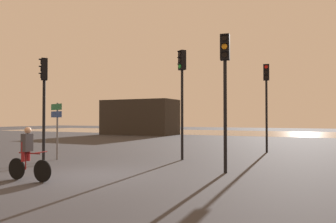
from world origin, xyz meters
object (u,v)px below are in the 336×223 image
object	(u,v)px
traffic_light_far_right	(266,92)
traffic_light_center	(182,84)
distant_building	(140,117)
traffic_light_near_left	(44,90)
traffic_light_near_right	(225,77)
cyclist	(28,153)
direction_sign_post	(57,120)

from	to	relation	value
traffic_light_far_right	traffic_light_center	bearing A→B (deg)	51.09
distant_building	traffic_light_near_left	distance (m)	25.04
distant_building	traffic_light_near_right	distance (m)	27.68
traffic_light_near_left	cyclist	world-z (taller)	traffic_light_near_left
traffic_light_near_left	traffic_light_center	bearing A→B (deg)	-100.64
traffic_light_near_right	cyclist	xyz separation A→B (m)	(-4.98, -3.96, -2.50)
traffic_light_far_right	traffic_light_near_right	bearing A→B (deg)	80.05
distant_building	traffic_light_center	world-z (taller)	traffic_light_center
direction_sign_post	cyclist	xyz separation A→B (m)	(3.01, -4.20, -0.97)
distant_building	traffic_light_near_left	world-z (taller)	traffic_light_near_left
direction_sign_post	cyclist	world-z (taller)	direction_sign_post
distant_building	direction_sign_post	size ratio (longest dim) A/B	3.34
distant_building	traffic_light_near_left	xyz separation A→B (m)	(9.33, -23.21, 1.01)
distant_building	cyclist	bearing A→B (deg)	-65.83
traffic_light_center	cyclist	distance (m)	7.46
distant_building	traffic_light_near_right	world-z (taller)	traffic_light_near_right
traffic_light_far_right	cyclist	distance (m)	13.01
distant_building	traffic_light_center	bearing A→B (deg)	-54.42
distant_building	cyclist	world-z (taller)	distant_building
traffic_light_center	cyclist	xyz separation A→B (m)	(-2.20, -6.62, -2.62)
traffic_light_near_left	direction_sign_post	size ratio (longest dim) A/B	1.68
traffic_light_center	direction_sign_post	bearing A→B (deg)	56.59
traffic_light_center	cyclist	bearing A→B (deg)	103.24
traffic_light_center	direction_sign_post	distance (m)	5.98
traffic_light_center	traffic_light_near_left	distance (m)	5.95
distant_building	traffic_light_near_right	bearing A→B (deg)	-52.94
traffic_light_near_left	direction_sign_post	xyz separation A→B (m)	(-0.65, 1.38, -1.24)
traffic_light_near_left	traffic_light_near_right	bearing A→B (deg)	-131.64
traffic_light_near_right	distant_building	bearing A→B (deg)	-62.32
traffic_light_near_right	traffic_light_center	world-z (taller)	traffic_light_center
traffic_light_center	traffic_light_near_right	bearing A→B (deg)	167.91
traffic_light_far_right	direction_sign_post	size ratio (longest dim) A/B	1.89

